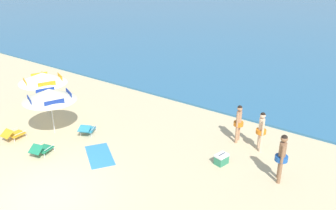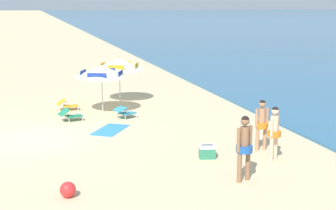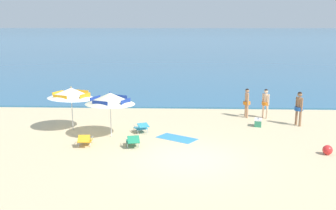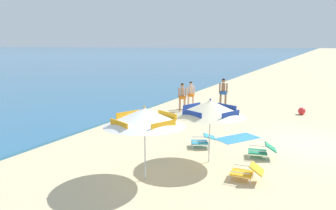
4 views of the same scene
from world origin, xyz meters
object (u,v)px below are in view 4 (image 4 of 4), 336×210
Objects in this scene: beach_umbrella_striped_second at (144,117)px; lounge_chair_facing_sea at (247,171)px; beach_umbrella_striped_main at (210,108)px; beach_towel at (238,138)px; person_wading_in at (182,95)px; person_standing_beside at (223,91)px; beach_ball at (302,111)px; cooler_box at (216,110)px; lounge_chair_beside_umbrella at (262,150)px; lounge_chair_under_umbrella at (203,140)px; person_standing_near_shore at (191,93)px.

beach_umbrella_striped_second reaches higher than lounge_chair_facing_sea.
beach_umbrella_striped_main is 1.70× the size of beach_towel.
lounge_chair_facing_sea is 0.57× the size of person_wading_in.
person_standing_beside is at bearing -35.63° from person_wading_in.
cooler_box is at bearing 114.16° from beach_ball.
beach_umbrella_striped_second is at bearing -162.03° from person_wading_in.
lounge_chair_beside_umbrella is 1.07× the size of lounge_chair_facing_sea.
person_standing_near_shore is (6.58, 3.27, 0.67)m from lounge_chair_under_umbrella.
beach_umbrella_striped_second is 5.66m from beach_towel.
lounge_chair_under_umbrella is at bearing 44.33° from lounge_chair_facing_sea.
lounge_chair_beside_umbrella is 7.99m from person_wading_in.
beach_ball is 6.39m from beach_towel.
beach_umbrella_striped_main is 1.86× the size of person_wading_in.
beach_umbrella_striped_main is 8.90m from person_standing_near_shore.
person_wading_in is at bearing 144.37° from person_standing_beside.
person_standing_beside is 2.93m from person_wading_in.
lounge_chair_beside_umbrella is (1.21, -1.48, -1.54)m from beach_umbrella_striped_main.
lounge_chair_under_umbrella is at bearing -7.23° from beach_umbrella_striped_second.
person_standing_near_shore reaches higher than beach_ball.
beach_umbrella_striped_main is 8.06m from person_wading_in.
beach_umbrella_striped_second is at bearing 165.71° from beach_towel.
lounge_chair_under_umbrella is 0.61× the size of person_standing_near_shore.
beach_umbrella_striped_second is 1.84× the size of person_standing_near_shore.
lounge_chair_under_umbrella is 1.00× the size of lounge_chair_beside_umbrella.
person_wading_in reaches higher than beach_towel.
beach_towel is at bearing -157.74° from person_standing_beside.
beach_umbrella_striped_second reaches higher than cooler_box.
beach_ball is (-0.15, -4.56, -0.83)m from person_standing_beside.
beach_towel is (-3.84, -4.25, -0.95)m from person_wading_in.
person_standing_beside reaches higher than beach_towel.
person_standing_beside is 6.80m from beach_towel.
lounge_chair_facing_sea is 0.52× the size of beach_towel.
person_standing_beside reaches higher than lounge_chair_facing_sea.
lounge_chair_under_umbrella is at bearing -168.17° from person_standing_beside.
beach_ball is (11.26, -3.34, -1.65)m from beach_umbrella_striped_second.
beach_umbrella_striped_main is at bearing -149.39° from person_wading_in.
beach_umbrella_striped_second is 4.54m from lounge_chair_beside_umbrella.
beach_umbrella_striped_main is 3.07× the size of lounge_chair_beside_umbrella.
beach_umbrella_striped_main reaches higher than cooler_box.
beach_umbrella_striped_main reaches higher than lounge_chair_under_umbrella.
beach_umbrella_striped_main is 7.81× the size of beach_ball.
lounge_chair_under_umbrella reaches higher than beach_ball.
lounge_chair_beside_umbrella is 0.56× the size of person_standing_beside.
lounge_chair_facing_sea is 0.52× the size of person_standing_beside.
person_standing_beside is (10.14, 3.81, 0.76)m from lounge_chair_facing_sea.
person_standing_beside is at bearing 22.26° from beach_towel.
person_standing_near_shore is 4.19× the size of beach_ball.
person_standing_near_shore is 2.95× the size of cooler_box.
person_wading_in is (5.69, 5.56, 0.68)m from lounge_chair_beside_umbrella.
cooler_box is at bearing 6.04° from beach_umbrella_striped_second.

